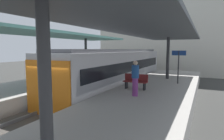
{
  "coord_description": "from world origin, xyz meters",
  "views": [
    {
      "loc": [
        6.4,
        -7.43,
        3.28
      ],
      "look_at": [
        0.47,
        4.65,
        1.82
      ],
      "focal_mm": 30.47,
      "sensor_mm": 36.0,
      "label": 1
    }
  ],
  "objects_px": {
    "platform_bench": "(136,81)",
    "passenger_mid_platform": "(50,70)",
    "platform_sign": "(179,59)",
    "commuter_train": "(118,68)",
    "passenger_near_bench": "(135,78)"
  },
  "relations": [
    {
      "from": "passenger_mid_platform",
      "to": "passenger_near_bench",
      "type": "bearing_deg",
      "value": -9.96
    },
    {
      "from": "platform_sign",
      "to": "passenger_mid_platform",
      "type": "xyz_separation_m",
      "value": [
        -8.08,
        -3.36,
        -0.77
      ]
    },
    {
      "from": "commuter_train",
      "to": "passenger_near_bench",
      "type": "height_order",
      "value": "commuter_train"
    },
    {
      "from": "passenger_mid_platform",
      "to": "commuter_train",
      "type": "bearing_deg",
      "value": 52.72
    },
    {
      "from": "commuter_train",
      "to": "platform_bench",
      "type": "height_order",
      "value": "commuter_train"
    },
    {
      "from": "platform_bench",
      "to": "platform_sign",
      "type": "height_order",
      "value": "platform_sign"
    },
    {
      "from": "commuter_train",
      "to": "passenger_near_bench",
      "type": "distance_m",
      "value": 6.41
    },
    {
      "from": "commuter_train",
      "to": "passenger_mid_platform",
      "type": "distance_m",
      "value": 5.39
    },
    {
      "from": "platform_bench",
      "to": "passenger_near_bench",
      "type": "xyz_separation_m",
      "value": [
        0.53,
        -1.6,
        0.44
      ]
    },
    {
      "from": "platform_sign",
      "to": "passenger_near_bench",
      "type": "relative_size",
      "value": 1.27
    },
    {
      "from": "platform_bench",
      "to": "passenger_mid_platform",
      "type": "distance_m",
      "value": 6.13
    },
    {
      "from": "platform_bench",
      "to": "passenger_mid_platform",
      "type": "bearing_deg",
      "value": -175.91
    },
    {
      "from": "platform_sign",
      "to": "passenger_mid_platform",
      "type": "height_order",
      "value": "platform_sign"
    },
    {
      "from": "platform_sign",
      "to": "commuter_train",
      "type": "bearing_deg",
      "value": 169.1
    },
    {
      "from": "passenger_near_bench",
      "to": "passenger_mid_platform",
      "type": "bearing_deg",
      "value": 170.04
    }
  ]
}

